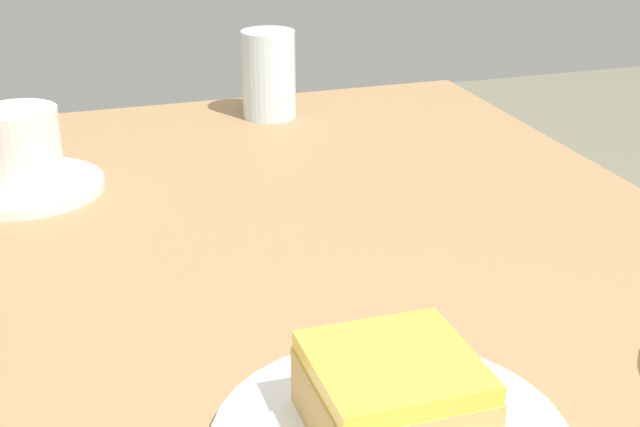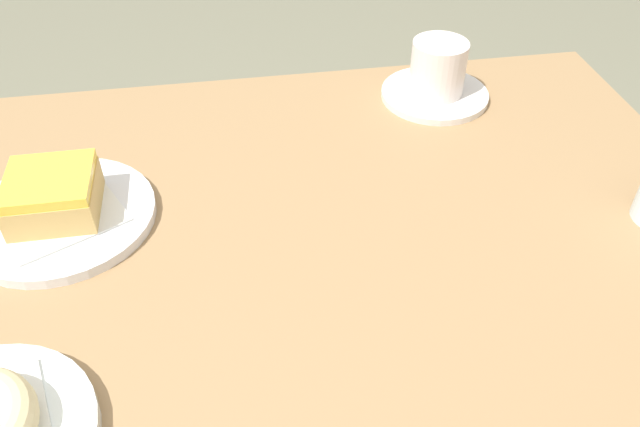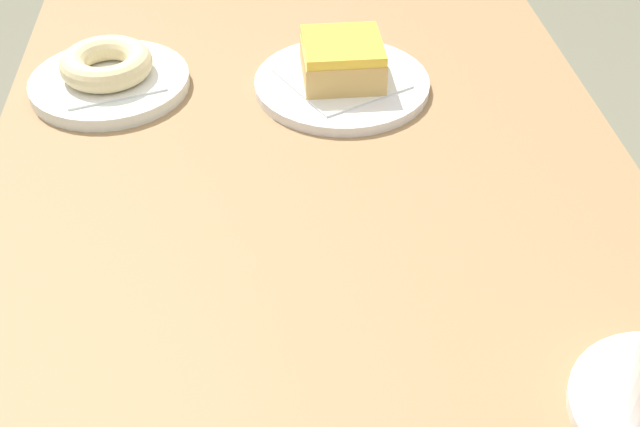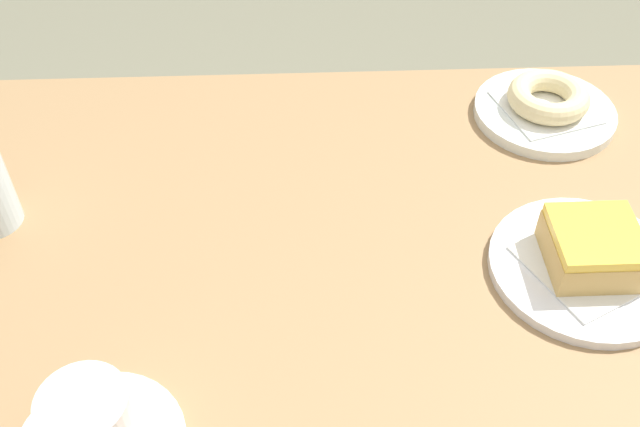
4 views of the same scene
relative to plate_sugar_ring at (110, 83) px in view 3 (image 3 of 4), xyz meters
The scene contains 7 objects.
table 0.35m from the plate_sugar_ring, 136.91° to the right, with size 1.11×0.70×0.72m.
plate_sugar_ring is the anchor object (origin of this frame).
napkin_sugar_ring 0.01m from the plate_sugar_ring, 90.00° to the left, with size 0.12×0.12×0.00m, color white.
donut_sugar_ring 0.03m from the plate_sugar_ring, ahead, with size 0.11×0.11×0.03m, color beige.
plate_glazed_square 0.28m from the plate_sugar_ring, 95.49° to the right, with size 0.21×0.21×0.01m, color white.
napkin_glazed_square 0.28m from the plate_sugar_ring, 95.49° to the right, with size 0.12×0.12×0.00m, color white.
donut_glazed_square 0.28m from the plate_sugar_ring, 95.49° to the right, with size 0.09×0.09×0.05m.
Camera 3 is at (-0.63, 0.06, 1.23)m, focal length 45.31 mm.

